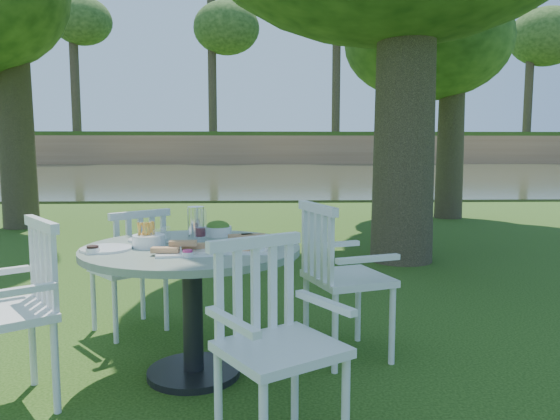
{
  "coord_description": "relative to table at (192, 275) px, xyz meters",
  "views": [
    {
      "loc": [
        -0.19,
        -4.33,
        1.38
      ],
      "look_at": [
        0.0,
        0.2,
        0.85
      ],
      "focal_mm": 35.0,
      "sensor_mm": 36.0,
      "label": 1
    }
  ],
  "objects": [
    {
      "name": "chair_ne",
      "position": [
        0.88,
        0.24,
        -0.03
      ],
      "size": [
        0.62,
        0.64,
        1.01
      ],
      "rotation": [
        0.0,
        0.0,
        -4.4
      ],
      "color": "white",
      "rests_on": "ground"
    },
    {
      "name": "chair_sw",
      "position": [
        -0.86,
        -0.32,
        -0.04
      ],
      "size": [
        0.67,
        0.68,
        0.99
      ],
      "rotation": [
        0.0,
        0.0,
        -0.94
      ],
      "color": "white",
      "rests_on": "ground"
    },
    {
      "name": "table",
      "position": [
        0.0,
        0.0,
        0.0
      ],
      "size": [
        1.28,
        1.28,
        0.79
      ],
      "color": "black",
      "rests_on": "ground"
    },
    {
      "name": "river",
      "position": [
        0.58,
        24.14,
        -0.62
      ],
      "size": [
        100.0,
        28.0,
        0.12
      ],
      "primitive_type": "cube",
      "color": "#2D321D",
      "rests_on": "ground"
    },
    {
      "name": "ground",
      "position": [
        0.58,
        1.14,
        -0.62
      ],
      "size": [
        140.0,
        140.0,
        0.0
      ],
      "primitive_type": "plane",
      "color": "#19380B",
      "rests_on": "ground"
    },
    {
      "name": "far_bank",
      "position": [
        0.85,
        42.26,
        6.62
      ],
      "size": [
        100.0,
        18.0,
        15.2
      ],
      "color": "#9D6D49",
      "rests_on": "ground"
    },
    {
      "name": "chair_se",
      "position": [
        0.44,
        -0.81,
        -0.06
      ],
      "size": [
        0.65,
        0.64,
        0.96
      ],
      "rotation": [
        0.0,
        0.0,
        0.55
      ],
      "color": "white",
      "rests_on": "ground"
    },
    {
      "name": "chair_nw",
      "position": [
        -0.51,
        0.77,
        -0.08
      ],
      "size": [
        0.64,
        0.63,
        0.92
      ],
      "rotation": [
        0.0,
        0.0,
        -2.45
      ],
      "color": "white",
      "rests_on": "ground"
    },
    {
      "name": "tableware",
      "position": [
        -0.02,
        0.07,
        0.21
      ],
      "size": [
        1.19,
        0.83,
        0.21
      ],
      "color": "white",
      "rests_on": "table"
    }
  ]
}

